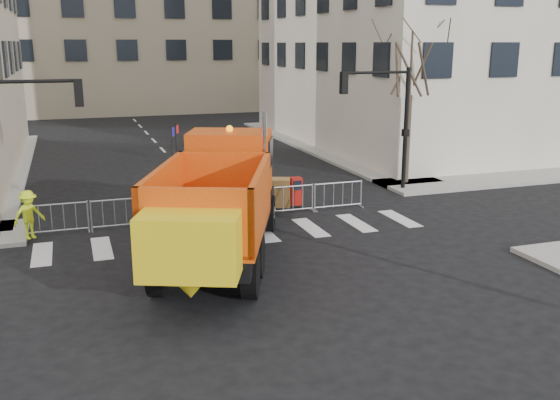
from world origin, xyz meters
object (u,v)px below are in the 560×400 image
object	(u,v)px
plow_truck	(219,199)
worker	(29,215)
cop_c	(235,200)
cop_b	(260,197)
cop_a	(247,196)
newspaper_box	(296,191)

from	to	relation	value
plow_truck	worker	world-z (taller)	plow_truck
cop_c	cop_b	bearing A→B (deg)	133.04
plow_truck	cop_a	world-z (taller)	plow_truck
plow_truck	cop_b	world-z (taller)	plow_truck
cop_c	worker	distance (m)	6.99
cop_c	newspaper_box	distance (m)	3.05
cop_b	cop_c	distance (m)	0.93
cop_a	worker	distance (m)	7.46
plow_truck	cop_b	size ratio (longest dim) A/B	6.45
cop_a	cop_c	bearing A→B (deg)	1.29
cop_a	cop_b	distance (m)	0.47
plow_truck	worker	distance (m)	6.73
cop_c	worker	world-z (taller)	worker
worker	cop_a	bearing A→B (deg)	-28.30
cop_c	cop_a	bearing A→B (deg)	133.04
newspaper_box	cop_c	bearing A→B (deg)	-158.24
cop_a	cop_c	world-z (taller)	cop_a
cop_a	cop_b	xyz separation A→B (m)	(0.46, 0.00, -0.05)
cop_c	newspaper_box	bearing A→B (deg)	156.30
cop_a	worker	size ratio (longest dim) A/B	1.17
cop_c	worker	size ratio (longest dim) A/B	1.07
cop_c	newspaper_box	world-z (taller)	cop_c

